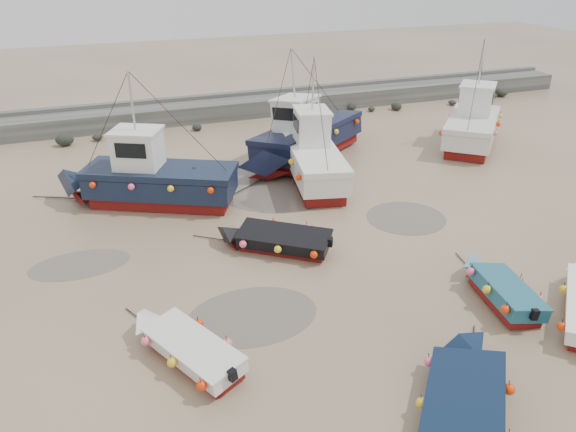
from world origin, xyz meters
name	(u,v)px	position (x,y,z in m)	size (l,w,h in m)	color
ground	(332,274)	(0.00, 0.00, 0.00)	(120.00, 120.00, 0.00)	tan
seawall	(203,111)	(0.05, 21.99, 0.63)	(60.00, 4.92, 1.50)	slate
puddle_a	(252,315)	(-3.61, -1.48, 0.00)	(4.45, 4.45, 0.01)	#5D544B
puddle_b	(406,218)	(5.11, 3.20, 0.00)	(3.60, 3.60, 0.01)	#5D544B
puddle_c	(80,265)	(-8.87, 4.00, 0.00)	(3.78, 3.78, 0.01)	#5D544B
puddle_d	(278,185)	(0.98, 8.81, 0.00)	(6.71, 6.71, 0.01)	#5D544B
dinghy_0	(188,343)	(-6.00, -2.86, 0.55)	(3.00, 5.36, 1.43)	maroon
dinghy_1	(469,402)	(0.31, -7.71, 0.54)	(5.01, 5.71, 1.43)	maroon
dinghy_2	(500,286)	(4.64, -3.59, 0.56)	(2.17, 5.19, 1.43)	maroon
dinghy_4	(276,237)	(-1.35, 2.54, 0.55)	(5.16, 4.18, 1.43)	maroon
cabin_boat_0	(148,177)	(-5.48, 8.84, 1.34)	(9.54, 5.88, 6.22)	maroon
cabin_boat_1	(311,154)	(2.90, 9.08, 1.35)	(3.96, 9.96, 6.22)	maroon
cabin_boat_2	(304,137)	(3.67, 12.02, 1.31)	(9.88, 7.53, 6.22)	maroon
cabin_boat_3	(473,122)	(14.42, 10.97, 1.36)	(7.48, 7.89, 6.22)	maroon
person	(196,204)	(-3.49, 7.95, 0.00)	(0.70, 0.46, 1.91)	#181B31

